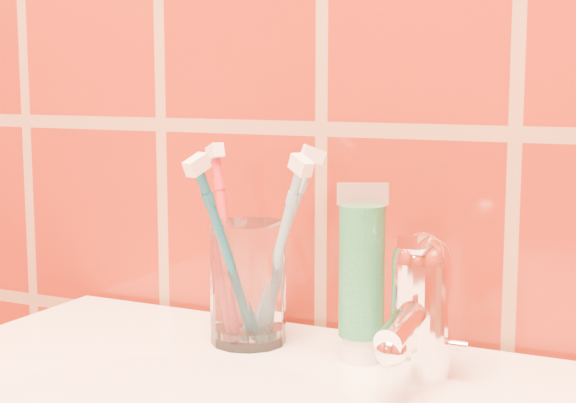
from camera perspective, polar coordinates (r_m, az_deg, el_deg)
The scene contains 7 objects.
glass_tumbler at distance 0.80m, azimuth -2.59°, elevation -5.29°, with size 0.07×0.07×0.11m, color white.
toothpaste_tube at distance 0.75m, azimuth 4.79°, elevation -5.00°, with size 0.04×0.04×0.15m.
faucet at distance 0.72m, azimuth 8.52°, elevation -6.37°, with size 0.05×0.11×0.12m.
toothbrush_0 at distance 0.77m, azimuth -3.91°, elevation -3.51°, with size 0.04×0.09×0.18m, color #0C4F68, non-canonical shape.
toothbrush_1 at distance 0.77m, azimuth -0.66°, elevation -3.41°, with size 0.08×0.06×0.18m, color #6CA1C0, non-canonical shape.
toothbrush_2 at distance 0.81m, azimuth -0.54°, elevation -2.79°, with size 0.07×0.06×0.18m, color #6EA6C4, non-canonical shape.
toothbrush_3 at distance 0.82m, azimuth -3.97°, elevation -2.71°, with size 0.07×0.06×0.19m, color #AE252C, non-canonical shape.
Camera 1 is at (0.34, 0.43, 1.09)m, focal length 55.00 mm.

